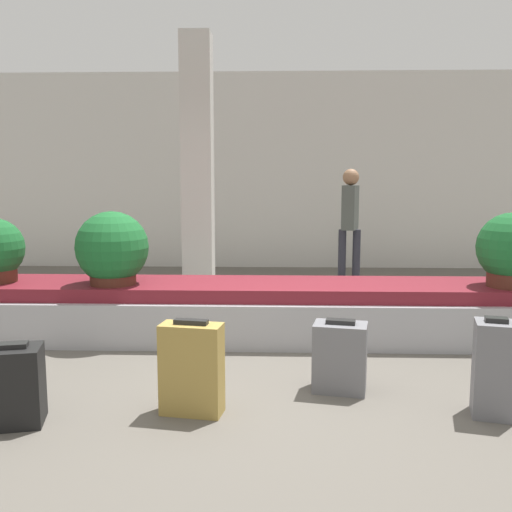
{
  "coord_description": "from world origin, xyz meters",
  "views": [
    {
      "loc": [
        0.17,
        -3.89,
        1.49
      ],
      "look_at": [
        0.0,
        1.35,
        0.77
      ],
      "focal_mm": 40.0,
      "sensor_mm": 36.0,
      "label": 1
    }
  ],
  "objects": [
    {
      "name": "suitcase_3",
      "position": [
        -0.35,
        -0.42,
        0.29
      ],
      "size": [
        0.41,
        0.24,
        0.61
      ],
      "rotation": [
        0.0,
        0.0,
        -0.16
      ],
      "color": "#A3843D",
      "rests_on": "ground_plane"
    },
    {
      "name": "back_wall",
      "position": [
        0.0,
        5.63,
        1.6
      ],
      "size": [
        18.0,
        0.06,
        3.2
      ],
      "color": "beige",
      "rests_on": "ground_plane"
    },
    {
      "name": "potted_plant_1",
      "position": [
        -1.31,
        1.22,
        0.84
      ],
      "size": [
        0.66,
        0.66,
        0.67
      ],
      "color": "#4C2319",
      "rests_on": "carousel"
    },
    {
      "name": "suitcase_2",
      "position": [
        -1.41,
        -0.62,
        0.24
      ],
      "size": [
        0.38,
        0.34,
        0.51
      ],
      "rotation": [
        0.0,
        0.0,
        0.23
      ],
      "color": "black",
      "rests_on": "ground_plane"
    },
    {
      "name": "traveler_0",
      "position": [
        1.22,
        4.08,
        0.96
      ],
      "size": [
        0.31,
        0.36,
        1.62
      ],
      "rotation": [
        0.0,
        0.0,
        -1.91
      ],
      "color": "#282833",
      "rests_on": "ground_plane"
    },
    {
      "name": "suitcase_0",
      "position": [
        1.55,
        -0.4,
        0.31
      ],
      "size": [
        0.29,
        0.29,
        0.64
      ],
      "rotation": [
        0.0,
        0.0,
        -0.25
      ],
      "color": "slate",
      "rests_on": "ground_plane"
    },
    {
      "name": "suitcase_1",
      "position": [
        0.64,
        0.0,
        0.25
      ],
      "size": [
        0.41,
        0.31,
        0.52
      ],
      "rotation": [
        0.0,
        0.0,
        -0.2
      ],
      "color": "slate",
      "rests_on": "ground_plane"
    },
    {
      "name": "ground_plane",
      "position": [
        0.0,
        0.0,
        0.0
      ],
      "size": [
        18.0,
        18.0,
        0.0
      ],
      "primitive_type": "plane",
      "color": "#59544C"
    },
    {
      "name": "carousel",
      "position": [
        0.0,
        1.35,
        0.25
      ],
      "size": [
        7.07,
        0.96,
        0.52
      ],
      "color": "#9E9EA3",
      "rests_on": "ground_plane"
    },
    {
      "name": "potted_plant_0",
      "position": [
        2.29,
        1.22,
        0.85
      ],
      "size": [
        0.62,
        0.62,
        0.67
      ],
      "color": "#4C2319",
      "rests_on": "carousel"
    },
    {
      "name": "pillar",
      "position": [
        -0.77,
        3.1,
        1.6
      ],
      "size": [
        0.37,
        0.37,
        3.2
      ],
      "color": "beige",
      "rests_on": "ground_plane"
    }
  ]
}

